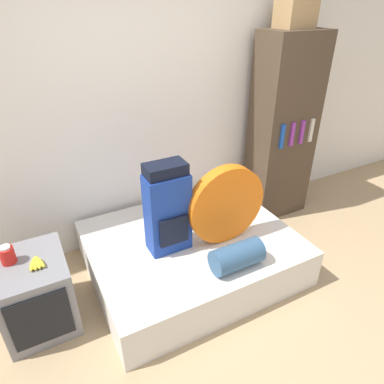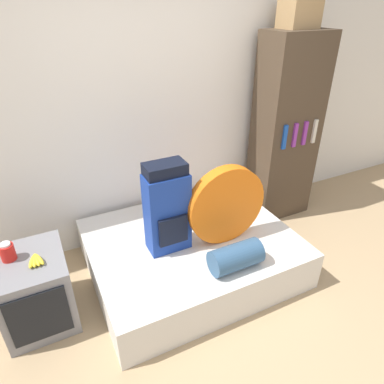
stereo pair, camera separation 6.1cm
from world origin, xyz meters
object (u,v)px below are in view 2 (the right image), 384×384
(backpack, at_px, (167,209))
(sleeping_roll, at_px, (236,257))
(tent_bag, at_px, (226,205))
(canister, at_px, (7,252))
(television, at_px, (36,290))
(bookshelf, at_px, (286,131))
(cardboard_box, at_px, (299,14))

(backpack, distance_m, sleeping_roll, 0.65)
(backpack, bearing_deg, tent_bag, -13.59)
(backpack, height_order, canister, backpack)
(canister, bearing_deg, tent_bag, -7.84)
(television, bearing_deg, bookshelf, 10.01)
(canister, distance_m, cardboard_box, 3.10)
(backpack, xyz_separation_m, cardboard_box, (1.56, 0.54, 1.33))
(bookshelf, xyz_separation_m, cardboard_box, (-0.00, 0.04, 1.09))
(sleeping_roll, bearing_deg, bookshelf, 38.95)
(sleeping_roll, xyz_separation_m, canister, (-1.53, 0.58, 0.18))
(cardboard_box, bearing_deg, tent_bag, -148.92)
(sleeping_roll, distance_m, bookshelf, 1.63)
(tent_bag, bearing_deg, sleeping_roll, -107.53)
(tent_bag, xyz_separation_m, cardboard_box, (1.09, 0.66, 1.35))
(backpack, relative_size, cardboard_box, 2.38)
(canister, relative_size, cardboard_box, 0.43)
(backpack, height_order, tent_bag, backpack)
(television, distance_m, bookshelf, 2.75)
(television, bearing_deg, tent_bag, -5.82)
(backpack, distance_m, tent_bag, 0.49)
(sleeping_roll, relative_size, canister, 2.94)
(canister, height_order, bookshelf, bookshelf)
(tent_bag, bearing_deg, cardboard_box, 31.08)
(television, relative_size, cardboard_box, 1.84)
(television, relative_size, canister, 4.27)
(tent_bag, distance_m, canister, 1.66)
(backpack, bearing_deg, sleeping_roll, -52.16)
(television, bearing_deg, cardboard_box, 10.80)
(canister, relative_size, bookshelf, 0.07)
(sleeping_roll, distance_m, canister, 1.65)
(backpack, relative_size, television, 1.29)
(sleeping_roll, relative_size, cardboard_box, 1.27)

